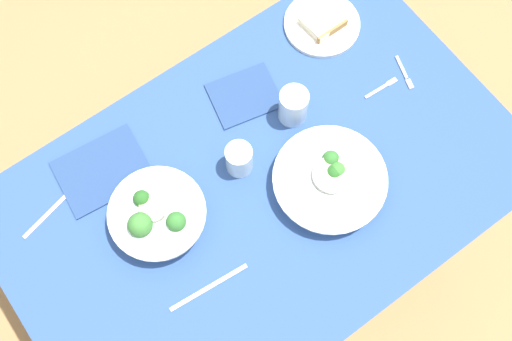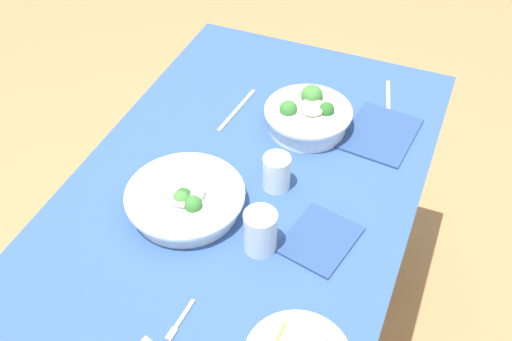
# 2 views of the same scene
# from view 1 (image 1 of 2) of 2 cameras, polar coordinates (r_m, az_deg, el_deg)

# --- Properties ---
(ground_plane) EXTENTS (6.00, 6.00, 0.00)m
(ground_plane) POSITION_cam_1_polar(r_m,az_deg,el_deg) (2.29, 0.32, -7.71)
(ground_plane) COLOR #9E7547
(dining_table) EXTENTS (1.26, 0.81, 0.77)m
(dining_table) POSITION_cam_1_polar(r_m,az_deg,el_deg) (1.68, 0.43, -2.98)
(dining_table) COLOR #2D4C84
(dining_table) RESTS_ON ground_plane
(broccoli_bowl_far) EXTENTS (0.23, 0.23, 0.10)m
(broccoli_bowl_far) POSITION_cam_1_polar(r_m,az_deg,el_deg) (1.50, -8.88, -4.09)
(broccoli_bowl_far) COLOR white
(broccoli_bowl_far) RESTS_ON dining_table
(broccoli_bowl_near) EXTENTS (0.28, 0.28, 0.08)m
(broccoli_bowl_near) POSITION_cam_1_polar(r_m,az_deg,el_deg) (1.53, 6.65, -0.89)
(broccoli_bowl_near) COLOR white
(broccoli_bowl_near) RESTS_ON dining_table
(bread_side_plate) EXTENTS (0.20, 0.20, 0.04)m
(bread_side_plate) POSITION_cam_1_polar(r_m,az_deg,el_deg) (1.74, 6.00, 13.06)
(bread_side_plate) COLOR silver
(bread_side_plate) RESTS_ON dining_table
(water_glass_center) EXTENTS (0.07, 0.07, 0.09)m
(water_glass_center) POSITION_cam_1_polar(r_m,az_deg,el_deg) (1.52, -1.54, 1.03)
(water_glass_center) COLOR silver
(water_glass_center) RESTS_ON dining_table
(water_glass_side) EXTENTS (0.07, 0.07, 0.10)m
(water_glass_side) POSITION_cam_1_polar(r_m,az_deg,el_deg) (1.57, 3.38, 5.84)
(water_glass_side) COLOR silver
(water_glass_side) RESTS_ON dining_table
(fork_by_far_bowl) EXTENTS (0.10, 0.02, 0.00)m
(fork_by_far_bowl) POSITION_cam_1_polar(r_m,az_deg,el_deg) (1.68, 11.33, 7.36)
(fork_by_far_bowl) COLOR #B7B7BC
(fork_by_far_bowl) RESTS_ON dining_table
(fork_by_near_bowl) EXTENTS (0.04, 0.10, 0.00)m
(fork_by_near_bowl) POSITION_cam_1_polar(r_m,az_deg,el_deg) (1.71, 13.24, 8.50)
(fork_by_near_bowl) COLOR #B7B7BC
(fork_by_near_bowl) RESTS_ON dining_table
(table_knife_left) EXTENTS (0.21, 0.06, 0.00)m
(table_knife_left) POSITION_cam_1_polar(r_m,az_deg,el_deg) (1.60, -17.55, -3.02)
(table_knife_left) COLOR #B7B7BC
(table_knife_left) RESTS_ON dining_table
(table_knife_right) EXTENTS (0.20, 0.03, 0.00)m
(table_knife_right) POSITION_cam_1_polar(r_m,az_deg,el_deg) (1.48, -4.27, -10.47)
(table_knife_right) COLOR #B7B7BC
(table_knife_right) RESTS_ON dining_table
(napkin_folded_upper) EXTENTS (0.19, 0.17, 0.01)m
(napkin_folded_upper) POSITION_cam_1_polar(r_m,az_deg,el_deg) (1.64, -1.05, 6.78)
(napkin_folded_upper) COLOR navy
(napkin_folded_upper) RESTS_ON dining_table
(napkin_folded_lower) EXTENTS (0.23, 0.19, 0.01)m
(napkin_folded_lower) POSITION_cam_1_polar(r_m,az_deg,el_deg) (1.60, -13.67, 0.00)
(napkin_folded_lower) COLOR navy
(napkin_folded_lower) RESTS_ON dining_table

